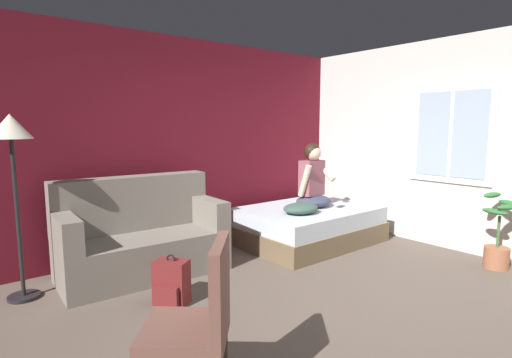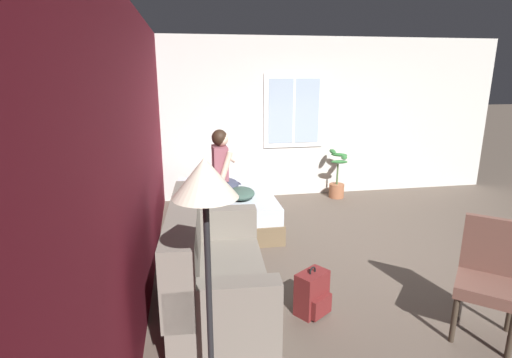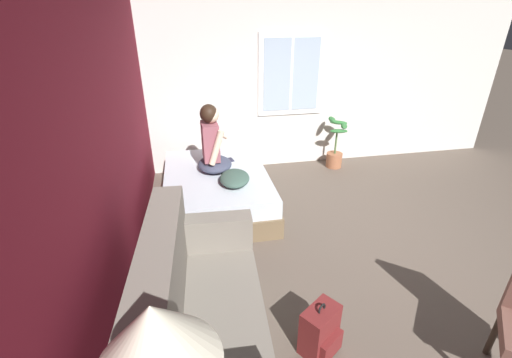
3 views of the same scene
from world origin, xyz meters
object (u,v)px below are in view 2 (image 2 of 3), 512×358
Objects in this scene: person_seated at (222,166)px; throw_pillow at (241,193)px; side_chair at (489,275)px; cell_phone at (238,183)px; potted_plant at (337,181)px; bed at (224,208)px; couch at (212,276)px; backpack at (313,294)px; floor_lamp at (206,206)px.

person_seated is 1.82× the size of throw_pillow.
side_chair is 2.04× the size of throw_pillow.
potted_plant reaches higher than cell_phone.
cell_phone is at bearing 26.66° from side_chair.
bed is at bearing 33.32° from side_chair.
backpack is at bearing -97.03° from couch.
backpack is (-0.11, -0.90, -0.20)m from couch.
bed reaches higher than backpack.
potted_plant is at bearing -56.10° from throw_pillow.
cell_phone is at bearing -41.98° from person_seated.
cell_phone is (0.40, -0.25, 0.25)m from bed.
person_seated is at bearing 25.88° from throw_pillow.
floor_lamp is (-3.77, 0.65, 0.94)m from cell_phone.
floor_lamp is at bearing 102.38° from side_chair.
bed is 12.85× the size of cell_phone.
couch is 2.31m from side_chair.
floor_lamp is 5.06m from potted_plant.
throw_pillow is (-0.34, -0.20, 0.31)m from bed.
person_seated is 2.28m from potted_plant.
person_seated is 1.91× the size of backpack.
cell_phone is at bearing -9.85° from floor_lamp.
potted_plant is (0.80, -2.07, -0.53)m from person_seated.
couch reaches higher than bed.
floor_lamp reaches higher than side_chair.
couch is at bearing -113.67° from cell_phone.
side_chair is at bearing -74.73° from cell_phone.
side_chair is 1.46m from backpack.
throw_pillow reaches higher than backpack.
side_chair reaches higher than potted_plant.
bed is at bearing -8.35° from couch.
side_chair is (-0.62, -2.22, 0.14)m from couch.
person_seated reaches higher than throw_pillow.
throw_pillow is at bearing -15.58° from couch.
person_seated is 3.55m from floor_lamp.
bed is 2.11× the size of person_seated.
couch is at bearing 74.37° from side_chair.
side_chair reaches higher than throw_pillow.
person_seated reaches higher than backpack.
side_chair reaches higher than backpack.
couch is 12.12× the size of cell_phone.
floor_lamp is at bearing 173.09° from bed.
backpack is at bearing 68.90° from side_chair.
person_seated reaches higher than bed.
cell_phone is (2.76, 0.32, 0.29)m from backpack.
floor_lamp reaches higher than cell_phone.
couch is at bearing -3.99° from floor_lamp.
potted_plant is at bearing -2.56° from side_chair.
cell_phone is at bearing -31.70° from bed.
throw_pillow is 0.74m from cell_phone.
couch is 1.03× the size of floor_lamp.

